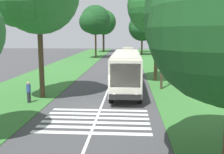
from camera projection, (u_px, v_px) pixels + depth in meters
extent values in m
plane|color=#424244|center=(101.00, 107.00, 19.91)|extent=(160.00, 160.00, 0.00)
cube|color=#387533|center=(51.00, 75.00, 35.21)|extent=(120.00, 8.00, 0.04)
cube|color=#387533|center=(177.00, 77.00, 34.14)|extent=(120.00, 8.00, 0.04)
cube|color=silver|center=(113.00, 76.00, 34.68)|extent=(110.00, 0.16, 0.01)
cube|color=silver|center=(126.00, 70.00, 24.73)|extent=(11.00, 2.50, 2.90)
cube|color=slate|center=(126.00, 64.00, 24.94)|extent=(9.68, 2.54, 0.85)
cube|color=slate|center=(125.00, 75.00, 19.29)|extent=(0.08, 2.20, 1.74)
cube|color=#1E4C9E|center=(126.00, 81.00, 24.89)|extent=(10.78, 2.53, 0.36)
cube|color=silver|center=(126.00, 54.00, 24.48)|extent=(10.56, 2.30, 0.18)
cube|color=black|center=(125.00, 97.00, 19.43)|extent=(0.16, 2.40, 0.40)
sphere|color=#F2EDCC|center=(114.00, 95.00, 19.52)|extent=(0.24, 0.24, 0.24)
sphere|color=#F2EDCC|center=(136.00, 95.00, 19.41)|extent=(0.24, 0.24, 0.24)
cylinder|color=black|center=(111.00, 96.00, 21.21)|extent=(1.10, 0.32, 1.10)
cylinder|color=black|center=(116.00, 80.00, 28.50)|extent=(1.10, 0.32, 1.10)
cylinder|color=black|center=(140.00, 96.00, 21.06)|extent=(1.10, 0.32, 1.10)
cylinder|color=black|center=(137.00, 80.00, 28.35)|extent=(1.10, 0.32, 1.10)
cube|color=silver|center=(91.00, 133.00, 14.75)|extent=(0.45, 6.80, 0.01)
cube|color=silver|center=(93.00, 127.00, 15.64)|extent=(0.45, 6.80, 0.01)
cube|color=silver|center=(95.00, 122.00, 16.52)|extent=(0.45, 6.80, 0.01)
cube|color=silver|center=(97.00, 118.00, 17.41)|extent=(0.45, 6.80, 0.01)
cube|color=silver|center=(98.00, 114.00, 18.30)|extent=(0.45, 6.80, 0.01)
cube|color=silver|center=(100.00, 110.00, 19.18)|extent=(0.45, 6.80, 0.01)
cube|color=gold|center=(126.00, 64.00, 43.05)|extent=(4.30, 1.75, 0.70)
cube|color=slate|center=(126.00, 61.00, 42.86)|extent=(2.00, 1.61, 0.55)
cylinder|color=black|center=(121.00, 67.00, 41.81)|extent=(0.64, 0.22, 0.64)
cylinder|color=black|center=(121.00, 65.00, 44.47)|extent=(0.64, 0.22, 0.64)
cylinder|color=black|center=(131.00, 67.00, 41.71)|extent=(0.64, 0.22, 0.64)
cylinder|color=black|center=(131.00, 65.00, 44.37)|extent=(0.64, 0.22, 0.64)
cube|color=navy|center=(127.00, 61.00, 48.82)|extent=(4.30, 1.75, 0.70)
cube|color=slate|center=(127.00, 58.00, 48.63)|extent=(2.00, 1.61, 0.55)
cylinder|color=black|center=(122.00, 63.00, 47.58)|extent=(0.64, 0.22, 0.64)
cylinder|color=black|center=(123.00, 61.00, 50.24)|extent=(0.64, 0.22, 0.64)
cylinder|color=black|center=(131.00, 63.00, 47.48)|extent=(0.64, 0.22, 0.64)
cylinder|color=black|center=(131.00, 61.00, 50.14)|extent=(0.64, 0.22, 0.64)
cube|color=#BFB299|center=(128.00, 53.00, 56.59)|extent=(6.00, 2.10, 2.10)
cube|color=slate|center=(128.00, 51.00, 56.72)|extent=(5.04, 2.13, 0.70)
cube|color=slate|center=(128.00, 53.00, 53.63)|extent=(0.06, 1.76, 1.18)
cylinder|color=black|center=(123.00, 59.00, 54.96)|extent=(0.76, 0.24, 0.76)
cylinder|color=black|center=(124.00, 57.00, 58.70)|extent=(0.76, 0.24, 0.76)
cylinder|color=black|center=(133.00, 59.00, 54.83)|extent=(0.76, 0.24, 0.76)
cylinder|color=black|center=(132.00, 57.00, 58.57)|extent=(0.76, 0.24, 0.76)
cylinder|color=#4C3826|center=(96.00, 43.00, 60.10)|extent=(0.39, 0.39, 6.61)
sphere|color=#19471E|center=(95.00, 20.00, 59.28)|extent=(6.57, 6.57, 6.57)
sphere|color=#19471E|center=(97.00, 23.00, 61.30)|extent=(4.42, 4.42, 4.42)
sphere|color=#19471E|center=(90.00, 22.00, 57.80)|extent=(4.75, 4.75, 4.75)
cylinder|color=#4C3826|center=(41.00, 57.00, 22.45)|extent=(0.43, 0.43, 6.84)
sphere|color=#286B2D|center=(46.00, 2.00, 23.67)|extent=(4.91, 4.91, 4.91)
cylinder|color=#3D2D1E|center=(104.00, 41.00, 80.01)|extent=(0.57, 0.57, 6.75)
sphere|color=#1E5623|center=(103.00, 22.00, 79.14)|extent=(7.44, 7.44, 7.44)
sphere|color=#1E5623|center=(104.00, 24.00, 81.43)|extent=(4.81, 4.81, 4.81)
sphere|color=#1E5623|center=(99.00, 24.00, 77.47)|extent=(4.96, 4.96, 4.96)
sphere|color=#19471E|center=(219.00, 30.00, 12.14)|extent=(4.71, 4.71, 4.71)
cylinder|color=brown|center=(142.00, 41.00, 78.88)|extent=(0.39, 0.39, 6.56)
sphere|color=#1E5623|center=(142.00, 25.00, 78.14)|extent=(4.88, 4.88, 4.88)
sphere|color=#1E5623|center=(142.00, 26.00, 79.64)|extent=(3.25, 3.25, 3.25)
sphere|color=#1E5623|center=(140.00, 26.00, 77.04)|extent=(3.21, 3.21, 3.21)
cylinder|color=#4C3826|center=(142.00, 45.00, 68.64)|extent=(0.44, 0.44, 5.09)
sphere|color=#19471E|center=(142.00, 27.00, 67.92)|extent=(6.93, 6.93, 6.93)
sphere|color=#19471E|center=(142.00, 30.00, 70.05)|extent=(4.61, 4.61, 4.61)
sphere|color=#19471E|center=(138.00, 29.00, 66.37)|extent=(3.81, 3.81, 3.81)
cylinder|color=brown|center=(156.00, 52.00, 30.62)|extent=(0.43, 0.43, 6.67)
sphere|color=#1E5623|center=(157.00, 5.00, 29.79)|extent=(6.77, 6.77, 6.77)
sphere|color=#1E5623|center=(156.00, 11.00, 31.87)|extent=(3.94, 3.94, 3.94)
sphere|color=#1E5623|center=(149.00, 9.00, 28.27)|extent=(4.35, 4.35, 4.35)
cylinder|color=#473828|center=(162.00, 52.00, 25.77)|extent=(0.24, 0.24, 7.27)
cube|color=#3D3326|center=(163.00, 20.00, 25.29)|extent=(0.12, 1.40, 0.12)
cube|color=gray|center=(195.00, 66.00, 38.72)|extent=(70.00, 0.40, 1.51)
cylinder|color=#26262D|center=(29.00, 97.00, 21.08)|extent=(0.28, 0.28, 0.85)
cylinder|color=#334C99|center=(28.00, 88.00, 20.97)|extent=(0.34, 0.34, 0.60)
sphere|color=tan|center=(28.00, 83.00, 20.90)|extent=(0.24, 0.24, 0.24)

